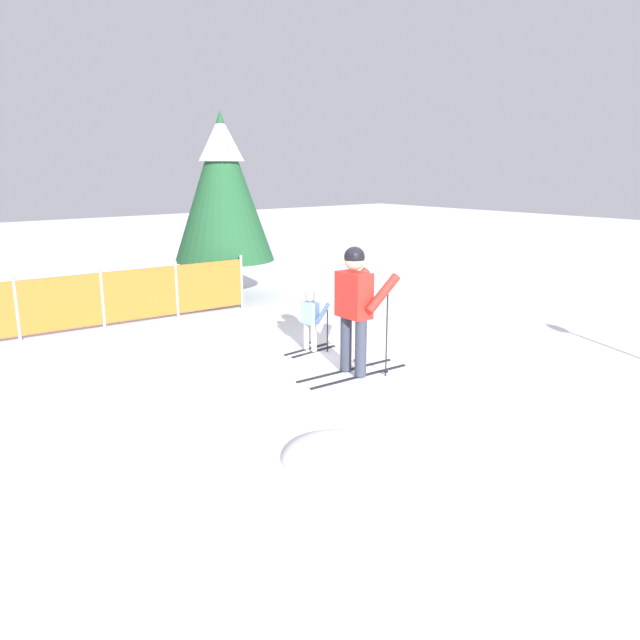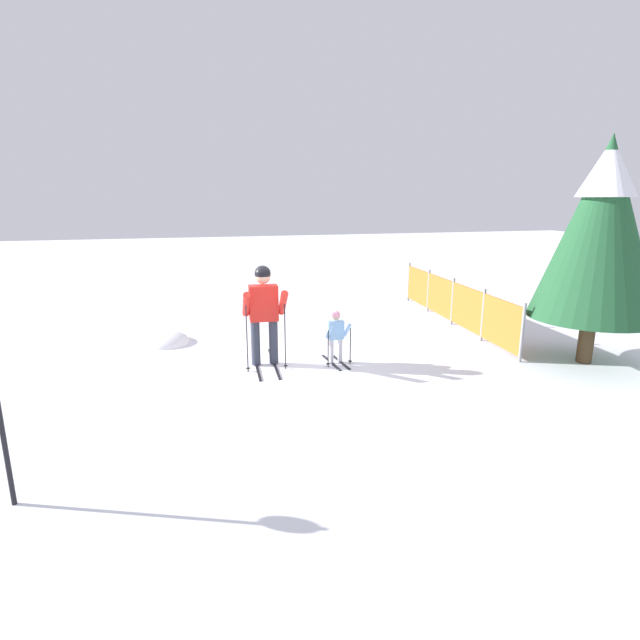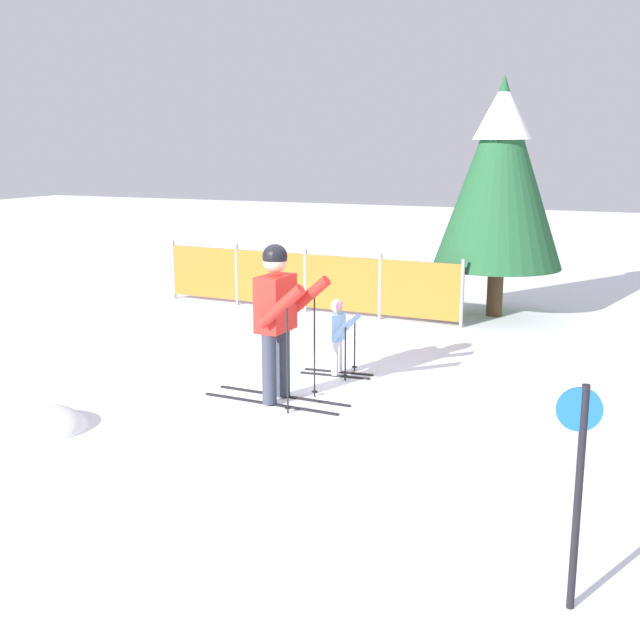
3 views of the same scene
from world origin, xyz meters
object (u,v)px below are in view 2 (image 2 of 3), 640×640
at_px(skier_adult, 264,307).
at_px(conifer_far, 602,226).
at_px(skier_child, 336,333).
at_px(trail_marker, 1,420).
at_px(safety_fence, 453,301).

xyz_separation_m(skier_adult, conifer_far, (1.33, 5.81, 1.42)).
xyz_separation_m(skier_child, trail_marker, (3.40, -4.39, 0.35)).
height_order(skier_child, safety_fence, safety_fence).
xyz_separation_m(skier_adult, trail_marker, (3.62, -3.09, -0.17)).
height_order(conifer_far, trail_marker, conifer_far).
bearing_deg(safety_fence, trail_marker, -55.34).
distance_m(skier_adult, skier_child, 1.42).
bearing_deg(trail_marker, conifer_far, 104.40).
bearing_deg(conifer_far, trail_marker, -75.60).
bearing_deg(conifer_far, skier_adult, -102.91).
height_order(skier_child, trail_marker, trail_marker).
height_order(skier_adult, skier_child, skier_adult).
distance_m(conifer_far, trail_marker, 9.33).
xyz_separation_m(skier_adult, safety_fence, (-1.85, 4.81, -0.53)).
bearing_deg(conifer_far, safety_fence, -162.50).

